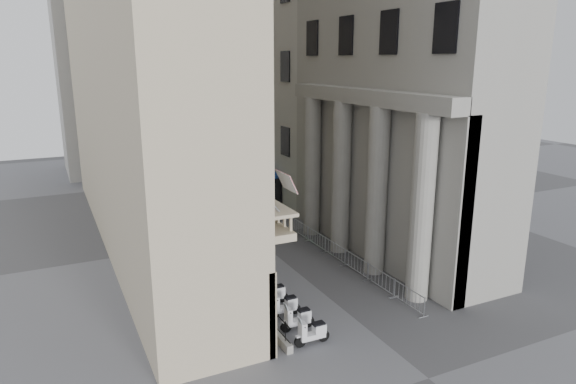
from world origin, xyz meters
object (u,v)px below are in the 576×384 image
(security_tent, at_px, (173,176))
(street_lamp, at_px, (192,171))
(pedestrian_b, at_px, (245,191))
(scooter_0, at_px, (312,344))
(info_kiosk, at_px, (193,211))
(pedestrian_a, at_px, (238,211))

(security_tent, xyz_separation_m, street_lamp, (-0.32, -7.19, 1.81))
(security_tent, relative_size, pedestrian_b, 2.51)
(scooter_0, distance_m, info_kiosk, 19.96)
(security_tent, relative_size, street_lamp, 0.56)
(street_lamp, height_order, pedestrian_b, street_lamp)
(info_kiosk, relative_size, pedestrian_a, 1.03)
(info_kiosk, bearing_deg, security_tent, 117.98)
(street_lamp, distance_m, pedestrian_b, 11.11)
(scooter_0, xyz_separation_m, street_lamp, (-0.85, 16.48, 4.93))
(scooter_0, xyz_separation_m, info_kiosk, (0.04, 19.94, 0.94))
(scooter_0, height_order, security_tent, security_tent)
(street_lamp, bearing_deg, pedestrian_b, 57.01)
(pedestrian_b, bearing_deg, scooter_0, 75.89)
(pedestrian_b, bearing_deg, security_tent, 4.78)
(pedestrian_a, bearing_deg, security_tent, -49.04)
(street_lamp, bearing_deg, pedestrian_a, 35.76)
(security_tent, distance_m, pedestrian_a, 6.72)
(street_lamp, distance_m, info_kiosk, 5.35)
(info_kiosk, bearing_deg, pedestrian_a, -2.48)
(scooter_0, relative_size, street_lamp, 0.18)
(info_kiosk, distance_m, pedestrian_a, 3.53)
(pedestrian_a, bearing_deg, street_lamp, 30.77)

